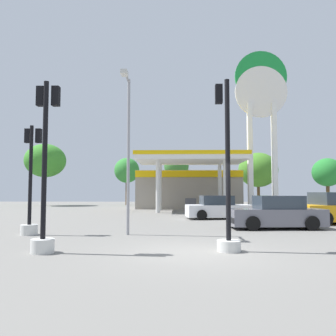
% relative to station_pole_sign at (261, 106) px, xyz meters
% --- Properties ---
extents(ground_plane, '(90.00, 90.00, 0.00)m').
position_rel_station_pole_sign_xyz_m(ground_plane, '(-6.82, -19.91, -9.02)').
color(ground_plane, slate).
rests_on(ground_plane, ground).
extents(gas_station, '(10.04, 11.72, 4.76)m').
position_rel_station_pole_sign_xyz_m(gas_station, '(-6.21, 4.06, -6.80)').
color(gas_station, gray).
rests_on(gas_station, ground).
extents(station_pole_sign, '(4.51, 0.56, 13.93)m').
position_rel_station_pole_sign_xyz_m(station_pole_sign, '(0.00, 0.00, 0.00)').
color(station_pole_sign, white).
rests_on(station_pole_sign, ground).
extents(car_0, '(4.15, 2.20, 1.42)m').
position_rel_station_pole_sign_xyz_m(car_0, '(-4.80, -8.33, -8.38)').
color(car_0, black).
rests_on(car_0, ground).
extents(car_2, '(4.27, 2.11, 1.49)m').
position_rel_station_pole_sign_xyz_m(car_2, '(-2.84, -13.72, -8.35)').
color(car_2, black).
rests_on(car_2, ground).
extents(traffic_signal_1, '(0.65, 0.68, 4.30)m').
position_rel_station_pole_sign_xyz_m(traffic_signal_1, '(-13.11, -16.20, -7.47)').
color(traffic_signal_1, silver).
rests_on(traffic_signal_1, ground).
extents(traffic_signal_2, '(0.67, 0.69, 4.96)m').
position_rel_station_pole_sign_xyz_m(traffic_signal_2, '(-5.92, -19.68, -7.44)').
color(traffic_signal_2, silver).
rests_on(traffic_signal_2, ground).
extents(traffic_signal_3, '(0.65, 0.67, 4.82)m').
position_rel_station_pole_sign_xyz_m(traffic_signal_3, '(-11.07, -20.05, -7.22)').
color(traffic_signal_3, silver).
rests_on(traffic_signal_3, ground).
extents(tree_0, '(4.73, 4.73, 7.20)m').
position_rel_station_pole_sign_xyz_m(tree_0, '(-22.73, 10.10, -3.78)').
color(tree_0, brown).
rests_on(tree_0, ground).
extents(tree_1, '(3.04, 3.04, 5.73)m').
position_rel_station_pole_sign_xyz_m(tree_1, '(-13.44, 12.10, -4.84)').
color(tree_1, brown).
rests_on(tree_1, ground).
extents(tree_2, '(2.94, 2.94, 6.18)m').
position_rel_station_pole_sign_xyz_m(tree_2, '(-7.39, 11.29, -4.39)').
color(tree_2, brown).
rests_on(tree_2, ground).
extents(tree_3, '(4.75, 4.75, 6.37)m').
position_rel_station_pole_sign_xyz_m(tree_3, '(2.58, 12.53, -4.76)').
color(tree_3, brown).
rests_on(tree_3, ground).
extents(tree_4, '(3.46, 3.46, 5.55)m').
position_rel_station_pole_sign_xyz_m(tree_4, '(10.31, 11.11, -5.16)').
color(tree_4, brown).
rests_on(tree_4, ground).
extents(corner_streetlamp, '(0.24, 1.48, 6.19)m').
position_rel_station_pole_sign_xyz_m(corner_streetlamp, '(-9.28, -16.32, -5.25)').
color(corner_streetlamp, gray).
rests_on(corner_streetlamp, ground).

